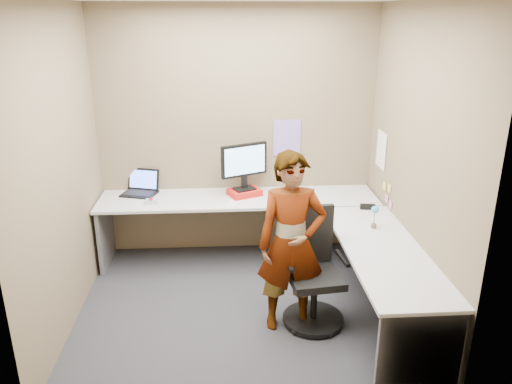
{
  "coord_description": "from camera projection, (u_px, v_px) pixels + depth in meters",
  "views": [
    {
      "loc": [
        -0.14,
        -4.02,
        2.59
      ],
      "look_at": [
        0.14,
        0.25,
        1.05
      ],
      "focal_mm": 35.0,
      "sensor_mm": 36.0,
      "label": 1
    }
  ],
  "objects": [
    {
      "name": "wall_back",
      "position": [
        237.0,
        134.0,
        5.43
      ],
      "size": [
        3.0,
        0.0,
        3.0
      ],
      "primitive_type": "plane",
      "rotation": [
        1.57,
        0.0,
        0.0
      ],
      "color": "brown",
      "rests_on": "ground"
    },
    {
      "name": "stapler",
      "position": [
        368.0,
        207.0,
        5.0
      ],
      "size": [
        0.15,
        0.06,
        0.05
      ],
      "primitive_type": "cube",
      "rotation": [
        0.0,
        0.0,
        -0.14
      ],
      "color": "black",
      "rests_on": "desk"
    },
    {
      "name": "flower",
      "position": [
        375.0,
        213.0,
        4.53
      ],
      "size": [
        0.07,
        0.07,
        0.22
      ],
      "color": "brown",
      "rests_on": "desk"
    },
    {
      "name": "calendar_white",
      "position": [
        381.0,
        150.0,
        5.18
      ],
      "size": [
        0.01,
        0.28,
        0.38
      ],
      "primitive_type": "cube",
      "color": "white",
      "rests_on": "wall_right"
    },
    {
      "name": "sticky_note_d",
      "position": [
        384.0,
        186.0,
        5.1
      ],
      "size": [
        0.01,
        0.07,
        0.07
      ],
      "primitive_type": "cube",
      "color": "#F2E059",
      "rests_on": "wall_right"
    },
    {
      "name": "wall_left",
      "position": [
        60.0,
        173.0,
        4.11
      ],
      "size": [
        0.0,
        2.7,
        2.7
      ],
      "primitive_type": "plane",
      "rotation": [
        1.57,
        0.0,
        1.57
      ],
      "color": "brown",
      "rests_on": "ground"
    },
    {
      "name": "origami",
      "position": [
        231.0,
        202.0,
        5.13
      ],
      "size": [
        0.1,
        0.1,
        0.06
      ],
      "primitive_type": "cone",
      "color": "white",
      "rests_on": "desk"
    },
    {
      "name": "person",
      "position": [
        291.0,
        243.0,
        4.15
      ],
      "size": [
        0.58,
        0.39,
        1.57
      ],
      "primitive_type": "imported",
      "rotation": [
        0.0,
        0.0,
        0.02
      ],
      "color": "#999399",
      "rests_on": "ground"
    },
    {
      "name": "paper_ream",
      "position": [
        244.0,
        192.0,
        5.39
      ],
      "size": [
        0.4,
        0.36,
        0.07
      ],
      "primitive_type": "cube",
      "rotation": [
        0.0,
        0.0,
        0.43
      ],
      "color": "#B31811",
      "rests_on": "desk"
    },
    {
      "name": "sticky_note_a",
      "position": [
        389.0,
        188.0,
        4.95
      ],
      "size": [
        0.01,
        0.07,
        0.07
      ],
      "primitive_type": "cube",
      "color": "#F2E059",
      "rests_on": "wall_right"
    },
    {
      "name": "monitor",
      "position": [
        244.0,
        163.0,
        5.3
      ],
      "size": [
        0.49,
        0.26,
        0.5
      ],
      "rotation": [
        0.0,
        0.0,
        0.43
      ],
      "color": "black",
      "rests_on": "paper_ream"
    },
    {
      "name": "ground",
      "position": [
        243.0,
        307.0,
        4.66
      ],
      "size": [
        3.0,
        3.0,
        0.0
      ],
      "primitive_type": "plane",
      "color": "#242428",
      "rests_on": "ground"
    },
    {
      "name": "desk",
      "position": [
        285.0,
        231.0,
        4.85
      ],
      "size": [
        2.98,
        2.58,
        0.73
      ],
      "color": "#B9B9B9",
      "rests_on": "ground"
    },
    {
      "name": "calendar_purple",
      "position": [
        287.0,
        138.0,
        5.47
      ],
      "size": [
        0.3,
        0.01,
        0.4
      ],
      "primitive_type": "cube",
      "color": "#846BB7",
      "rests_on": "wall_back"
    },
    {
      "name": "sticky_note_c",
      "position": [
        390.0,
        205.0,
        4.94
      ],
      "size": [
        0.01,
        0.07,
        0.07
      ],
      "primitive_type": "cube",
      "color": "pink",
      "rests_on": "wall_right"
    },
    {
      "name": "laptop",
      "position": [
        141.0,
        187.0,
        5.44
      ],
      "size": [
        0.42,
        0.38,
        0.25
      ],
      "rotation": [
        0.0,
        0.0,
        -0.29
      ],
      "color": "black",
      "rests_on": "desk"
    },
    {
      "name": "office_chair",
      "position": [
        313.0,
        278.0,
        4.35
      ],
      "size": [
        0.55,
        0.54,
        1.01
      ],
      "rotation": [
        0.0,
        0.0,
        0.12
      ],
      "color": "black",
      "rests_on": "ground"
    },
    {
      "name": "wall_right",
      "position": [
        415.0,
        166.0,
        4.3
      ],
      "size": [
        0.0,
        2.7,
        2.7
      ],
      "primitive_type": "plane",
      "rotation": [
        1.57,
        0.0,
        -1.57
      ],
      "color": "brown",
      "rests_on": "ground"
    },
    {
      "name": "sticky_note_b",
      "position": [
        387.0,
        199.0,
        5.04
      ],
      "size": [
        0.01,
        0.07,
        0.07
      ],
      "primitive_type": "cube",
      "color": "pink",
      "rests_on": "wall_right"
    },
    {
      "name": "trackball_mouse",
      "position": [
        151.0,
        201.0,
        5.15
      ],
      "size": [
        0.12,
        0.08,
        0.07
      ],
      "color": "#B7B7BC",
      "rests_on": "desk"
    }
  ]
}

